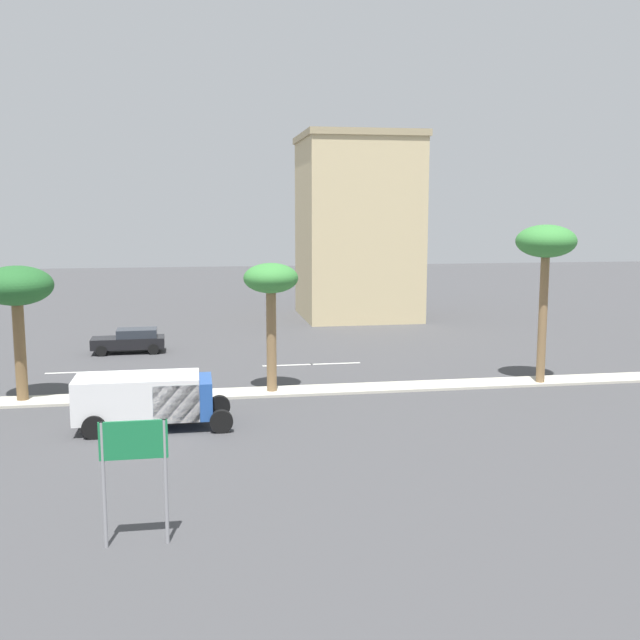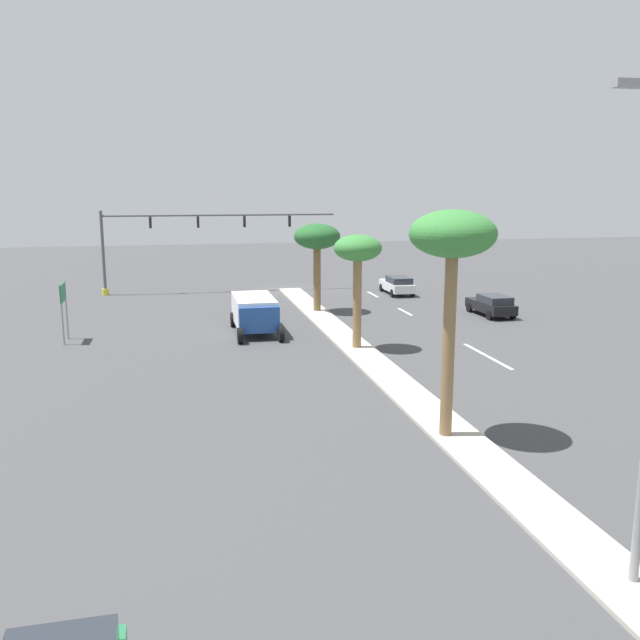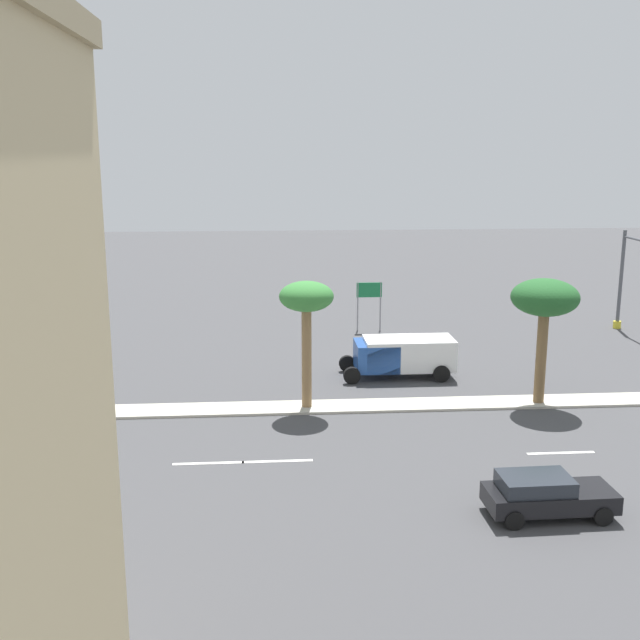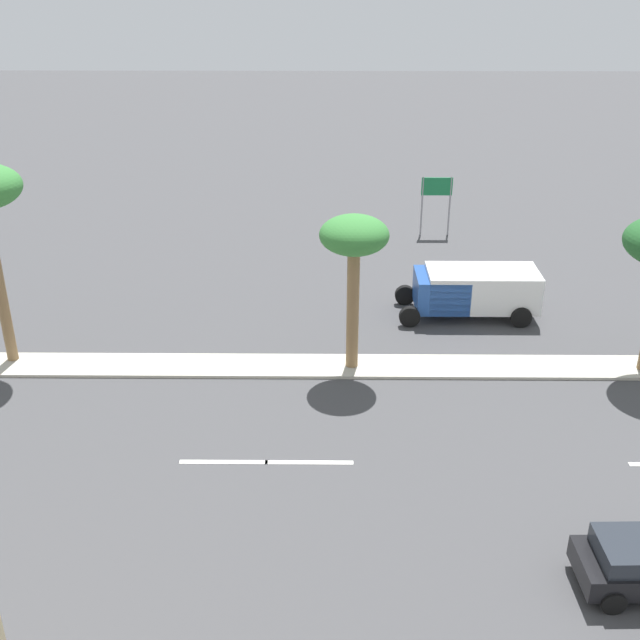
{
  "view_description": "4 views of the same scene",
  "coord_description": "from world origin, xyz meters",
  "px_view_note": "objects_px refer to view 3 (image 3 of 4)",
  "views": [
    {
      "loc": [
        34.27,
        18.49,
        8.55
      ],
      "look_at": [
        2.3,
        23.83,
        3.76
      ],
      "focal_mm": 42.09,
      "sensor_mm": 36.0,
      "label": 1
    },
    {
      "loc": [
        9.25,
        56.03,
        8.54
      ],
      "look_at": [
        3.48,
        28.88,
        3.08
      ],
      "focal_mm": 37.94,
      "sensor_mm": 36.0,
      "label": 2
    },
    {
      "loc": [
        -34.48,
        23.82,
        12.09
      ],
      "look_at": [
        2.74,
        21.09,
        3.68
      ],
      "focal_mm": 43.0,
      "sensor_mm": 36.0,
      "label": 3
    },
    {
      "loc": [
        -26.56,
        22.9,
        14.74
      ],
      "look_at": [
        0.41,
        23.15,
        1.85
      ],
      "focal_mm": 43.98,
      "sensor_mm": 36.0,
      "label": 4
    }
  ],
  "objects_px": {
    "directional_road_sign": "(369,295)",
    "box_truck": "(399,355)",
    "palm_tree_right": "(545,301)",
    "palm_tree_far": "(306,303)",
    "palm_tree_left": "(10,270)",
    "sedan_black_inboard": "(546,494)"
  },
  "relations": [
    {
      "from": "palm_tree_far",
      "to": "box_truck",
      "type": "relative_size",
      "value": 0.99
    },
    {
      "from": "palm_tree_far",
      "to": "palm_tree_left",
      "type": "bearing_deg",
      "value": 88.33
    },
    {
      "from": "sedan_black_inboard",
      "to": "box_truck",
      "type": "bearing_deg",
      "value": 7.45
    },
    {
      "from": "directional_road_sign",
      "to": "box_truck",
      "type": "relative_size",
      "value": 0.55
    },
    {
      "from": "directional_road_sign",
      "to": "sedan_black_inboard",
      "type": "distance_m",
      "value": 27.08
    },
    {
      "from": "directional_road_sign",
      "to": "palm_tree_far",
      "type": "relative_size",
      "value": 0.55
    },
    {
      "from": "palm_tree_right",
      "to": "box_truck",
      "type": "bearing_deg",
      "value": 49.87
    },
    {
      "from": "palm_tree_far",
      "to": "sedan_black_inboard",
      "type": "height_order",
      "value": "palm_tree_far"
    },
    {
      "from": "directional_road_sign",
      "to": "sedan_black_inboard",
      "type": "xyz_separation_m",
      "value": [
        -26.93,
        -2.3,
        -1.66
      ]
    },
    {
      "from": "directional_road_sign",
      "to": "box_truck",
      "type": "bearing_deg",
      "value": -179.07
    },
    {
      "from": "palm_tree_right",
      "to": "box_truck",
      "type": "xyz_separation_m",
      "value": [
        5.01,
        5.94,
        -3.85
      ]
    },
    {
      "from": "directional_road_sign",
      "to": "sedan_black_inboard",
      "type": "bearing_deg",
      "value": -175.12
    },
    {
      "from": "directional_road_sign",
      "to": "palm_tree_right",
      "type": "distance_m",
      "value": 17.04
    },
    {
      "from": "box_truck",
      "to": "directional_road_sign",
      "type": "bearing_deg",
      "value": 0.93
    },
    {
      "from": "directional_road_sign",
      "to": "palm_tree_left",
      "type": "xyz_separation_m",
      "value": [
        -15.15,
        18.34,
        4.33
      ]
    },
    {
      "from": "palm_tree_right",
      "to": "box_truck",
      "type": "height_order",
      "value": "palm_tree_right"
    },
    {
      "from": "palm_tree_right",
      "to": "sedan_black_inboard",
      "type": "relative_size",
      "value": 1.39
    },
    {
      "from": "palm_tree_far",
      "to": "palm_tree_left",
      "type": "xyz_separation_m",
      "value": [
        0.39,
        13.27,
        1.63
      ]
    },
    {
      "from": "palm_tree_left",
      "to": "box_truck",
      "type": "height_order",
      "value": "palm_tree_left"
    },
    {
      "from": "palm_tree_left",
      "to": "box_truck",
      "type": "relative_size",
      "value": 1.28
    },
    {
      "from": "directional_road_sign",
      "to": "palm_tree_left",
      "type": "bearing_deg",
      "value": 129.55
    },
    {
      "from": "sedan_black_inboard",
      "to": "palm_tree_right",
      "type": "bearing_deg",
      "value": -18.76
    }
  ]
}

